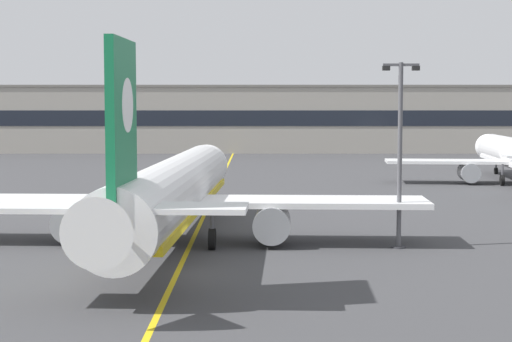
{
  "coord_description": "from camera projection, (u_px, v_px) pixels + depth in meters",
  "views": [
    {
      "loc": [
        4.13,
        -42.38,
        8.79
      ],
      "look_at": [
        4.04,
        5.65,
        4.93
      ],
      "focal_mm": 58.0,
      "sensor_mm": 36.0,
      "label": 1
    }
  ],
  "objects": [
    {
      "name": "safety_cone_by_nose_gear",
      "position": [
        201.0,
        208.0,
        68.35
      ],
      "size": [
        0.44,
        0.44,
        0.55
      ],
      "color": "orange",
      "rests_on": "ground"
    },
    {
      "name": "airliner_foreground",
      "position": [
        175.0,
        191.0,
        51.89
      ],
      "size": [
        32.17,
        41.5,
        11.65
      ],
      "color": "white",
      "rests_on": "ground"
    },
    {
      "name": "ground_plane",
      "position": [
        178.0,
        274.0,
        42.96
      ],
      "size": [
        400.0,
        400.0,
        0.0
      ],
      "primitive_type": "plane",
      "color": "#3D3D3F"
    },
    {
      "name": "taxiway_centreline",
      "position": [
        211.0,
        204.0,
        72.86
      ],
      "size": [
        0.38,
        180.0,
        0.01
      ],
      "primitive_type": "cube",
      "rotation": [
        0.0,
        0.0,
        0.0
      ],
      "color": "yellow",
      "rests_on": "ground"
    },
    {
      "name": "terminal_building",
      "position": [
        259.0,
        119.0,
        153.91
      ],
      "size": [
        151.41,
        12.4,
        12.34
      ],
      "color": "#9E998E",
      "rests_on": "ground"
    },
    {
      "name": "apron_lamp_post",
      "position": [
        401.0,
        151.0,
        50.34
      ],
      "size": [
        2.24,
        0.9,
        11.35
      ],
      "color": "#515156",
      "rests_on": "ground"
    }
  ]
}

